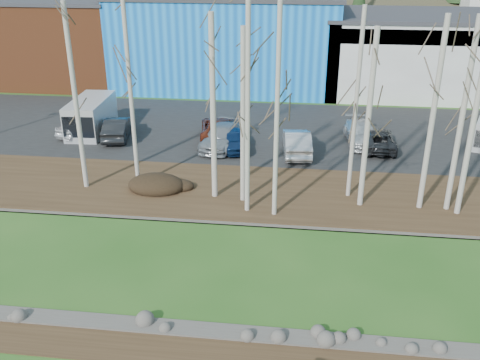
# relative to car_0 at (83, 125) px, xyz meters

# --- Properties ---
(dirt_strip) EXTENTS (80.00, 1.80, 0.03)m
(dirt_strip) POSITION_rel_car_0_xyz_m (13.99, -20.32, -0.83)
(dirt_strip) COLOR #382616
(dirt_strip) RESTS_ON ground
(near_bank_rocks) EXTENTS (80.00, 0.80, 0.50)m
(near_bank_rocks) POSITION_rel_car_0_xyz_m (13.99, -19.32, -0.85)
(near_bank_rocks) COLOR #47423D
(near_bank_rocks) RESTS_ON ground
(river) EXTENTS (80.00, 8.00, 0.90)m
(river) POSITION_rel_car_0_xyz_m (13.99, -15.22, -0.85)
(river) COLOR black
(river) RESTS_ON ground
(far_bank_rocks) EXTENTS (80.00, 0.80, 0.46)m
(far_bank_rocks) POSITION_rel_car_0_xyz_m (13.99, -11.12, -0.85)
(far_bank_rocks) COLOR #47423D
(far_bank_rocks) RESTS_ON ground
(far_bank) EXTENTS (80.00, 7.00, 0.15)m
(far_bank) POSITION_rel_car_0_xyz_m (13.99, -7.92, -0.77)
(far_bank) COLOR #382616
(far_bank) RESTS_ON ground
(parking_lot) EXTENTS (80.00, 14.00, 0.14)m
(parking_lot) POSITION_rel_car_0_xyz_m (13.99, 2.58, -0.78)
(parking_lot) COLOR black
(parking_lot) RESTS_ON ground
(building_brick) EXTENTS (16.32, 12.24, 7.80)m
(building_brick) POSITION_rel_car_0_xyz_m (-10.01, 16.58, 3.06)
(building_brick) COLOR brown
(building_brick) RESTS_ON ground
(building_blue) EXTENTS (20.40, 12.24, 8.30)m
(building_blue) POSITION_rel_car_0_xyz_m (7.99, 16.58, 3.31)
(building_blue) COLOR blue
(building_blue) RESTS_ON ground
(building_white) EXTENTS (18.36, 12.24, 6.80)m
(building_white) POSITION_rel_car_0_xyz_m (25.99, 16.56, 2.56)
(building_white) COLOR #B8B7B3
(building_white) RESTS_ON ground
(dirt_mound) EXTENTS (3.11, 2.19, 0.61)m
(dirt_mound) POSITION_rel_car_0_xyz_m (7.49, -8.30, -0.39)
(dirt_mound) COLOR black
(dirt_mound) RESTS_ON far_bank
(birch_0) EXTENTS (0.26, 0.26, 9.78)m
(birch_0) POSITION_rel_car_0_xyz_m (3.55, -8.39, 4.19)
(birch_0) COLOR beige
(birch_0) RESTS_ON far_bank
(birch_1) EXTENTS (0.22, 0.22, 11.94)m
(birch_1) POSITION_rel_car_0_xyz_m (6.32, -7.80, 5.27)
(birch_1) COLOR beige
(birch_1) RESTS_ON far_bank
(birch_2) EXTENTS (0.29, 0.29, 9.41)m
(birch_2) POSITION_rel_car_0_xyz_m (10.79, -8.72, 4.01)
(birch_2) COLOR beige
(birch_2) RESTS_ON far_bank
(birch_3) EXTENTS (0.23, 0.23, 10.78)m
(birch_3) POSITION_rel_car_0_xyz_m (12.68, -10.15, 4.69)
(birch_3) COLOR beige
(birch_3) RESTS_ON far_bank
(birch_4) EXTENTS (0.25, 0.25, 8.84)m
(birch_4) POSITION_rel_car_0_xyz_m (12.32, -9.01, 3.72)
(birch_4) COLOR beige
(birch_4) RESTS_ON far_bank
(birch_5) EXTENTS (0.22, 0.22, 9.71)m
(birch_5) POSITION_rel_car_0_xyz_m (17.82, -7.79, 4.15)
(birch_5) COLOR beige
(birch_5) RESTS_ON far_bank
(birch_6) EXTENTS (0.23, 0.23, 10.38)m
(birch_6) POSITION_rel_car_0_xyz_m (14.06, -10.42, 4.49)
(birch_6) COLOR beige
(birch_6) RESTS_ON far_bank
(birch_7) EXTENTS (0.26, 0.26, 9.49)m
(birch_7) POSITION_rel_car_0_xyz_m (22.67, -8.77, 4.04)
(birch_7) COLOR beige
(birch_7) RESTS_ON far_bank
(birch_8) EXTENTS (0.27, 0.27, 8.90)m
(birch_8) POSITION_rel_car_0_xyz_m (18.36, -8.82, 3.75)
(birch_8) COLOR beige
(birch_8) RESTS_ON far_bank
(birch_9) EXTENTS (0.26, 0.26, 10.83)m
(birch_9) POSITION_rel_car_0_xyz_m (23.08, -9.20, 4.72)
(birch_9) COLOR beige
(birch_9) RESTS_ON far_bank
(birch_10) EXTENTS (0.26, 0.26, 9.49)m
(birch_10) POSITION_rel_car_0_xyz_m (21.34, -8.77, 4.04)
(birch_10) COLOR beige
(birch_10) RESTS_ON far_bank
(car_0) EXTENTS (2.98, 4.49, 1.42)m
(car_0) POSITION_rel_car_0_xyz_m (0.00, 0.00, 0.00)
(car_0) COLOR white
(car_0) RESTS_ON parking_lot
(car_1) EXTENTS (2.22, 4.60, 1.45)m
(car_1) POSITION_rel_car_0_xyz_m (2.68, -0.41, 0.02)
(car_1) COLOR #232426
(car_1) RESTS_ON parking_lot
(car_2) EXTENTS (3.07, 5.36, 1.41)m
(car_2) POSITION_rel_car_0_xyz_m (9.52, 0.40, -0.01)
(car_2) COLOR maroon
(car_2) RESTS_ON parking_lot
(car_3) EXTENTS (2.71, 5.11, 1.41)m
(car_3) POSITION_rel_car_0_xyz_m (10.00, -1.24, -0.00)
(car_3) COLOR gray
(car_3) RESTS_ON parking_lot
(car_4) EXTENTS (2.63, 4.13, 1.31)m
(car_4) POSITION_rel_car_0_xyz_m (10.85, -1.59, -0.06)
(car_4) COLOR navy
(car_4) RESTS_ON parking_lot
(car_5) EXTENTS (2.05, 4.79, 1.54)m
(car_5) POSITION_rel_car_0_xyz_m (14.93, -1.92, 0.06)
(car_5) COLOR #B5B5B7
(car_5) RESTS_ON parking_lot
(car_6) EXTENTS (2.15, 4.61, 1.28)m
(car_6) POSITION_rel_car_0_xyz_m (20.10, -0.30, -0.07)
(car_6) COLOR #2A2A2C
(car_6) RESTS_ON parking_lot
(car_7) EXTENTS (2.28, 4.86, 1.37)m
(car_7) POSITION_rel_car_0_xyz_m (19.16, 0.64, -0.02)
(car_7) COLOR silver
(car_7) RESTS_ON parking_lot
(van_grey) EXTENTS (2.53, 5.46, 2.34)m
(van_grey) POSITION_rel_car_0_xyz_m (0.39, 0.48, 0.46)
(van_grey) COLOR silver
(van_grey) RESTS_ON parking_lot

